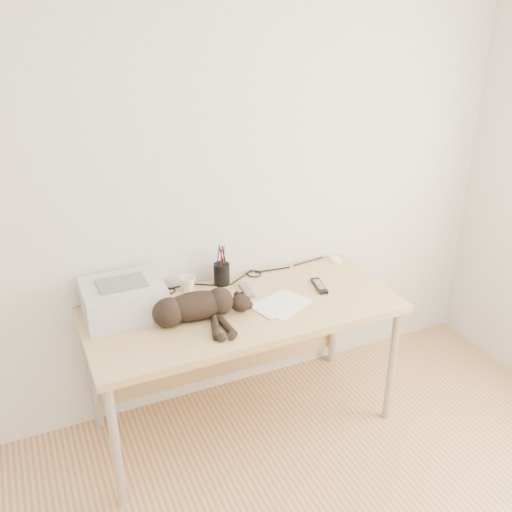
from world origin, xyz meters
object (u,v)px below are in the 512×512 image
mouse (336,258)px  desk (237,321)px  pen_cup (222,274)px  printer (123,299)px  mug (188,284)px  cat (192,308)px

mouse → desk: bearing=-157.2°
desk → pen_cup: size_ratio=7.10×
printer → mouse: bearing=4.9°
mouse → mug: bearing=-172.3°
desk → cat: cat is taller
desk → mouse: mouse is taller
printer → pen_cup: bearing=11.3°
printer → mug: printer is taller
desk → cat: 0.36m
cat → mouse: bearing=21.9°
mug → pen_cup: bearing=0.5°
desk → printer: (-0.57, 0.08, 0.22)m
pen_cup → printer: bearing=-168.7°
desk → printer: printer is taller
mouse → pen_cup: bearing=-172.4°
desk → mouse: 0.76m
desk → printer: 0.61m
mug → pen_cup: (0.20, 0.00, 0.02)m
cat → pen_cup: (0.27, 0.30, -0.00)m
cat → printer: bearing=152.3°
printer → mouse: printer is taller
desk → printer: size_ratio=4.14×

